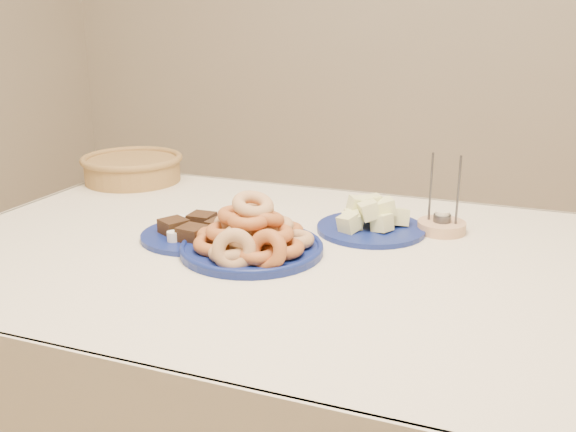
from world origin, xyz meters
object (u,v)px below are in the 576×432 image
Objects in this scene: melon_plate at (370,221)px; dining_table at (296,294)px; wicker_basket at (132,167)px; candle_holder at (442,225)px; brownie_plate at (196,232)px; donut_platter at (252,237)px.

dining_table is at bearing -121.01° from melon_plate.
wicker_basket is (-0.84, 0.21, 0.02)m from melon_plate.
dining_table is 0.41m from candle_holder.
wicker_basket is (-0.72, 0.41, 0.15)m from dining_table.
wicker_basket reaches higher than brownie_plate.
melon_plate is at bearing -13.93° from wicker_basket.
candle_holder is at bearing 25.37° from brownie_plate.
donut_platter is 1.19× the size of wicker_basket.
dining_table is 8.65× the size of candle_holder.
wicker_basket reaches higher than dining_table.
donut_platter is 0.78m from wicker_basket.
candle_holder is (1.01, -0.15, -0.03)m from wicker_basket.
dining_table is 0.18m from donut_platter.
melon_plate is 0.43m from brownie_plate.
wicker_basket is at bearing 166.07° from melon_plate.
candle_holder is at bearing 18.49° from melon_plate.
brownie_plate is 0.60m from candle_holder.
brownie_plate is 0.62m from wicker_basket.
dining_table is at bearing 29.10° from donut_platter.
dining_table is 4.36× the size of donut_platter.
donut_platter reaches higher than melon_plate.
candle_holder is (0.38, 0.31, -0.02)m from donut_platter.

